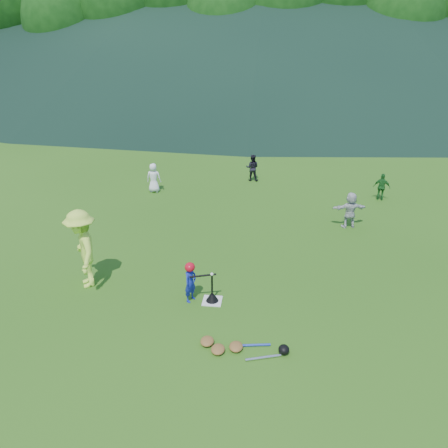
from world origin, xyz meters
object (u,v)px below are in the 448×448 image
(batter_child, at_px, (190,282))
(equipment_pile, at_px, (236,347))
(fielder_c, at_px, (382,187))
(fielder_b, at_px, (252,168))
(batting_tee, at_px, (212,297))
(fielder_a, at_px, (154,178))
(home_plate, at_px, (212,301))
(fielder_d, at_px, (350,210))
(adult_coach, at_px, (83,249))

(batter_child, relative_size, equipment_pile, 0.54)
(batter_child, bearing_deg, fielder_c, -11.61)
(fielder_b, distance_m, fielder_c, 5.26)
(fielder_c, relative_size, batting_tee, 1.51)
(batting_tee, bearing_deg, fielder_a, 114.29)
(fielder_a, bearing_deg, home_plate, 112.63)
(home_plate, distance_m, fielder_d, 6.12)
(fielder_b, xyz_separation_m, equipment_pile, (0.26, -10.87, -0.50))
(fielder_d, distance_m, batting_tee, 6.11)
(fielder_a, relative_size, batting_tee, 1.69)
(adult_coach, bearing_deg, batting_tee, 53.92)
(fielder_d, distance_m, equipment_pile, 7.13)
(adult_coach, distance_m, fielder_a, 7.00)
(batter_child, relative_size, fielder_a, 0.85)
(home_plate, distance_m, adult_coach, 3.40)
(fielder_a, height_order, equipment_pile, fielder_a)
(adult_coach, height_order, equipment_pile, adult_coach)
(fielder_c, xyz_separation_m, batting_tee, (-5.39, -7.42, -0.38))
(fielder_a, distance_m, fielder_d, 7.63)
(fielder_b, height_order, fielder_c, fielder_b)
(fielder_d, bearing_deg, home_plate, 38.71)
(home_plate, bearing_deg, adult_coach, 172.97)
(fielder_d, height_order, batting_tee, fielder_d)
(adult_coach, relative_size, fielder_a, 1.74)
(fielder_a, bearing_deg, batter_child, 109.25)
(fielder_a, height_order, batting_tee, fielder_a)
(home_plate, distance_m, batter_child, 0.70)
(fielder_b, height_order, batting_tee, fielder_b)
(fielder_b, xyz_separation_m, batting_tee, (-0.45, -9.22, -0.43))
(fielder_a, relative_size, fielder_c, 1.12)
(home_plate, height_order, adult_coach, adult_coach)
(fielder_c, distance_m, batting_tee, 9.18)
(home_plate, distance_m, equipment_pile, 1.79)
(batter_child, bearing_deg, fielder_d, -15.52)
(equipment_pile, bearing_deg, batter_child, 126.64)
(batter_child, xyz_separation_m, equipment_pile, (1.22, -1.63, -0.42))
(fielder_a, bearing_deg, fielder_d, 158.13)
(fielder_c, height_order, equipment_pile, fielder_c)
(adult_coach, xyz_separation_m, fielder_b, (3.68, 8.83, -0.44))
(batter_child, bearing_deg, fielder_b, 20.91)
(fielder_a, distance_m, batting_tee, 8.11)
(batter_child, distance_m, equipment_pile, 2.08)
(fielder_a, height_order, fielder_c, fielder_a)
(fielder_b, height_order, equipment_pile, fielder_b)
(home_plate, height_order, fielder_a, fielder_a)
(batter_child, xyz_separation_m, adult_coach, (-2.72, 0.41, 0.51))
(fielder_b, bearing_deg, batting_tee, 91.63)
(fielder_c, bearing_deg, adult_coach, 54.11)
(batter_child, xyz_separation_m, fielder_b, (0.96, 9.23, 0.08))
(home_plate, xyz_separation_m, batting_tee, (0.00, 0.00, 0.12))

